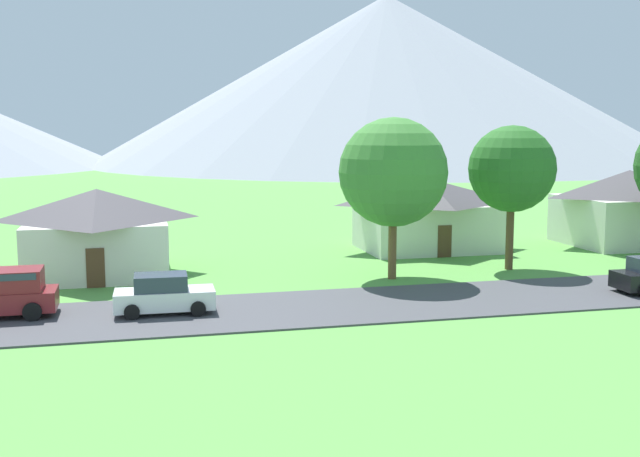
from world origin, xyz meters
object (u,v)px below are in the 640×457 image
Objects in this scene: house_right_center at (628,206)px; tree_center at (512,169)px; house_leftmost at (98,230)px; tree_right_of_center at (393,172)px; parked_car_white_mid_east at (164,295)px; house_left_center at (426,213)px.

tree_center reaches higher than house_right_center.
house_leftmost is 1.02× the size of tree_center.
tree_right_of_center reaches higher than house_right_center.
house_right_center reaches higher than parked_car_white_mid_east.
house_leftmost is 20.81m from house_left_center.
house_left_center is 1.05× the size of tree_right_of_center.
tree_right_of_center is (-5.38, -8.70, 3.19)m from house_left_center.
house_right_center is 21.27m from tree_right_of_center.
parked_car_white_mid_east is (-12.07, -5.10, -4.77)m from tree_right_of_center.
house_left_center is 10.71m from tree_right_of_center.
house_leftmost is 0.97× the size of tree_right_of_center.
tree_center reaches higher than parked_car_white_mid_east.
parked_car_white_mid_east is (-17.44, -13.80, -1.58)m from house_left_center.
tree_right_of_center is at bearing -18.96° from house_leftmost.
house_right_center is (14.28, -1.14, 0.20)m from house_left_center.
tree_right_of_center reaches higher than parked_car_white_mid_east.
tree_center is at bearing -10.59° from house_leftmost.
house_right_center is at bearing 3.88° from house_leftmost.
tree_right_of_center is at bearing -158.97° from house_right_center.
house_right_center reaches higher than house_left_center.
tree_right_of_center is (-7.33, -1.00, -0.02)m from tree_center.
tree_center is 1.91× the size of parked_car_white_mid_east.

